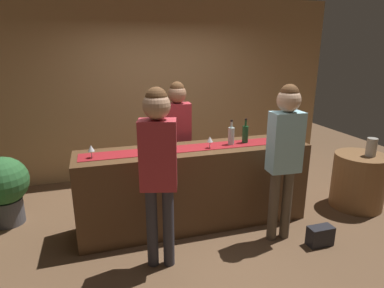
# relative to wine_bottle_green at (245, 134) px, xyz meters

# --- Properties ---
(ground_plane) EXTENTS (10.00, 10.00, 0.00)m
(ground_plane) POSITION_rel_wine_bottle_green_xyz_m (-0.65, -0.02, -1.10)
(ground_plane) COLOR brown
(back_wall) EXTENTS (6.00, 0.12, 2.90)m
(back_wall) POSITION_rel_wine_bottle_green_xyz_m (-0.65, 1.88, 0.35)
(back_wall) COLOR tan
(back_wall) RESTS_ON ground
(bar_counter) EXTENTS (2.74, 0.60, 0.98)m
(bar_counter) POSITION_rel_wine_bottle_green_xyz_m (-0.65, -0.02, -0.60)
(bar_counter) COLOR #543821
(bar_counter) RESTS_ON ground
(counter_runner_cloth) EXTENTS (2.60, 0.28, 0.01)m
(counter_runner_cloth) POSITION_rel_wine_bottle_green_xyz_m (-0.65, -0.02, -0.11)
(counter_runner_cloth) COLOR maroon
(counter_runner_cloth) RESTS_ON bar_counter
(wine_bottle_green) EXTENTS (0.07, 0.07, 0.30)m
(wine_bottle_green) POSITION_rel_wine_bottle_green_xyz_m (0.00, 0.00, 0.00)
(wine_bottle_green) COLOR #194723
(wine_bottle_green) RESTS_ON bar_counter
(wine_bottle_clear) EXTENTS (0.07, 0.07, 0.30)m
(wine_bottle_clear) POSITION_rel_wine_bottle_green_xyz_m (-0.19, -0.02, 0.00)
(wine_bottle_clear) COLOR #B2C6C1
(wine_bottle_clear) RESTS_ON bar_counter
(wine_glass_near_customer) EXTENTS (0.07, 0.07, 0.14)m
(wine_glass_near_customer) POSITION_rel_wine_bottle_green_xyz_m (-1.05, -0.11, -0.01)
(wine_glass_near_customer) COLOR silver
(wine_glass_near_customer) RESTS_ON bar_counter
(wine_glass_mid_counter) EXTENTS (0.07, 0.07, 0.14)m
(wine_glass_mid_counter) POSITION_rel_wine_bottle_green_xyz_m (-0.49, -0.09, -0.01)
(wine_glass_mid_counter) COLOR silver
(wine_glass_mid_counter) RESTS_ON bar_counter
(wine_glass_far_end) EXTENTS (0.07, 0.07, 0.14)m
(wine_glass_far_end) POSITION_rel_wine_bottle_green_xyz_m (-1.80, -0.06, -0.01)
(wine_glass_far_end) COLOR silver
(wine_glass_far_end) RESTS_ON bar_counter
(bartender) EXTENTS (0.36, 0.24, 1.69)m
(bartender) POSITION_rel_wine_bottle_green_xyz_m (-0.71, 0.56, -0.05)
(bartender) COLOR #26262B
(bartender) RESTS_ON ground
(customer_sipping) EXTENTS (0.35, 0.25, 1.75)m
(customer_sipping) POSITION_rel_wine_bottle_green_xyz_m (0.17, -0.61, -0.00)
(customer_sipping) COLOR brown
(customer_sipping) RESTS_ON ground
(customer_browsing) EXTENTS (0.38, 0.28, 1.78)m
(customer_browsing) POSITION_rel_wine_bottle_green_xyz_m (-1.21, -0.69, 0.02)
(customer_browsing) COLOR #33333D
(customer_browsing) RESTS_ON ground
(round_side_table) EXTENTS (0.68, 0.68, 0.74)m
(round_side_table) POSITION_rel_wine_bottle_green_xyz_m (1.62, -0.22, -0.73)
(round_side_table) COLOR brown
(round_side_table) RESTS_ON ground
(vase_on_side_table) EXTENTS (0.13, 0.13, 0.24)m
(vase_on_side_table) POSITION_rel_wine_bottle_green_xyz_m (1.68, -0.28, -0.24)
(vase_on_side_table) COLOR #A8A399
(vase_on_side_table) RESTS_ON round_side_table
(potted_plant_tall) EXTENTS (0.59, 0.59, 0.86)m
(potted_plant_tall) POSITION_rel_wine_bottle_green_xyz_m (-2.86, 0.65, -0.60)
(potted_plant_tall) COLOR #4C4C51
(potted_plant_tall) RESTS_ON ground
(handbag) EXTENTS (0.28, 0.14, 0.22)m
(handbag) POSITION_rel_wine_bottle_green_xyz_m (0.54, -0.87, -0.99)
(handbag) COLOR black
(handbag) RESTS_ON ground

